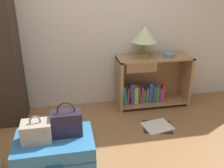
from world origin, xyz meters
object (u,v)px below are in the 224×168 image
(suitcase_large, at_px, (55,150))
(bookshelf, at_px, (150,83))
(table_lamp, at_px, (145,36))
(train_case, at_px, (37,132))
(bowl, at_px, (169,55))
(open_book_on_floor, at_px, (157,126))
(handbag, at_px, (67,123))

(suitcase_large, bearing_deg, bookshelf, 37.69)
(table_lamp, bearing_deg, bookshelf, -9.19)
(suitcase_large, relative_size, train_case, 2.79)
(bookshelf, xyz_separation_m, bowl, (0.23, -0.04, 0.40))
(bookshelf, bearing_deg, open_book_on_floor, -99.10)
(handbag, bearing_deg, train_case, -169.28)
(bookshelf, relative_size, train_case, 3.74)
(table_lamp, xyz_separation_m, train_case, (-1.33, -1.03, -0.62))
(bookshelf, distance_m, bowl, 0.46)
(train_case, bearing_deg, open_book_on_floor, 16.83)
(table_lamp, xyz_separation_m, suitcase_large, (-1.18, -1.02, -0.85))
(suitcase_large, relative_size, open_book_on_floor, 1.85)
(bowl, xyz_separation_m, suitcase_large, (-1.52, -0.96, -0.59))
(bookshelf, distance_m, suitcase_large, 1.65)
(bookshelf, relative_size, suitcase_large, 1.34)
(train_case, xyz_separation_m, open_book_on_floor, (1.34, 0.41, -0.36))
(bookshelf, relative_size, bowl, 7.19)
(table_lamp, distance_m, bowl, 0.43)
(open_book_on_floor, bearing_deg, bookshelf, 80.90)
(bookshelf, xyz_separation_m, handbag, (-1.16, -0.96, 0.07))
(bookshelf, height_order, handbag, bookshelf)
(bookshelf, height_order, train_case, bookshelf)
(train_case, distance_m, open_book_on_floor, 1.45)
(table_lamp, relative_size, train_case, 1.50)
(bowl, relative_size, handbag, 0.40)
(table_lamp, xyz_separation_m, handbag, (-1.05, -0.97, -0.59))
(bowl, relative_size, suitcase_large, 0.19)
(bowl, bearing_deg, handbag, -146.44)
(bookshelf, xyz_separation_m, train_case, (-1.44, -1.01, 0.04))
(bowl, bearing_deg, train_case, -149.70)
(table_lamp, height_order, open_book_on_floor, table_lamp)
(bowl, xyz_separation_m, handbag, (-1.39, -0.92, -0.33))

